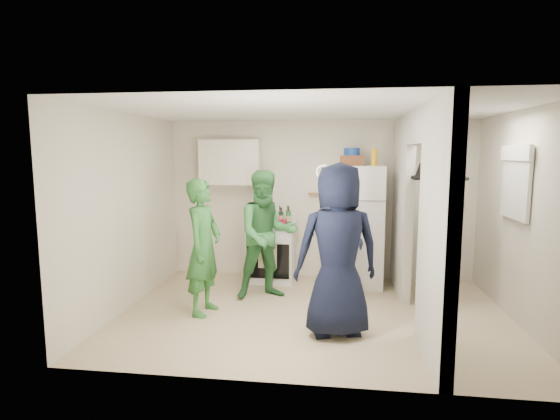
% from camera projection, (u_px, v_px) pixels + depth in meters
% --- Properties ---
extents(floor, '(4.80, 4.80, 0.00)m').
position_uv_depth(floor, '(313.00, 314.00, 5.46)').
color(floor, tan).
rests_on(floor, ground).
extents(wall_back, '(4.80, 0.00, 4.80)m').
position_uv_depth(wall_back, '(320.00, 200.00, 6.97)').
color(wall_back, silver).
rests_on(wall_back, floor).
extents(wall_front, '(4.80, 0.00, 4.80)m').
position_uv_depth(wall_front, '(303.00, 244.00, 3.62)').
color(wall_front, silver).
rests_on(wall_front, floor).
extents(wall_left, '(0.00, 3.40, 3.40)m').
position_uv_depth(wall_left, '(127.00, 212.00, 5.60)').
color(wall_left, silver).
rests_on(wall_left, floor).
extents(wall_right, '(0.00, 3.40, 3.40)m').
position_uv_depth(wall_right, '(524.00, 219.00, 4.99)').
color(wall_right, silver).
rests_on(wall_right, floor).
extents(ceiling, '(4.80, 4.80, 0.00)m').
position_uv_depth(ceiling, '(315.00, 110.00, 5.13)').
color(ceiling, white).
rests_on(ceiling, wall_back).
extents(partition_pier_back, '(0.12, 1.20, 2.50)m').
position_uv_depth(partition_pier_back, '(402.00, 206.00, 6.22)').
color(partition_pier_back, silver).
rests_on(partition_pier_back, floor).
extents(partition_pier_front, '(0.12, 1.20, 2.50)m').
position_uv_depth(partition_pier_front, '(437.00, 234.00, 4.06)').
color(partition_pier_front, silver).
rests_on(partition_pier_front, floor).
extents(partition_header, '(0.12, 1.00, 0.40)m').
position_uv_depth(partition_header, '(420.00, 126.00, 5.00)').
color(partition_header, silver).
rests_on(partition_header, partition_pier_back).
extents(stove, '(0.75, 0.62, 0.89)m').
position_uv_depth(stove, '(271.00, 253.00, 6.84)').
color(stove, white).
rests_on(stove, floor).
extents(upper_cabinet, '(0.95, 0.34, 0.70)m').
position_uv_depth(upper_cabinet, '(231.00, 162.00, 6.89)').
color(upper_cabinet, silver).
rests_on(upper_cabinet, wall_back).
extents(fridge, '(0.75, 0.72, 1.81)m').
position_uv_depth(fridge, '(357.00, 226.00, 6.58)').
color(fridge, white).
rests_on(fridge, floor).
extents(wicker_basket, '(0.35, 0.25, 0.15)m').
position_uv_depth(wicker_basket, '(352.00, 160.00, 6.52)').
color(wicker_basket, brown).
rests_on(wicker_basket, fridge).
extents(blue_bowl, '(0.24, 0.24, 0.11)m').
position_uv_depth(blue_bowl, '(352.00, 152.00, 6.50)').
color(blue_bowl, navy).
rests_on(blue_bowl, wicker_basket).
extents(yellow_cup_stack_top, '(0.09, 0.09, 0.25)m').
position_uv_depth(yellow_cup_stack_top, '(374.00, 157.00, 6.32)').
color(yellow_cup_stack_top, yellow).
rests_on(yellow_cup_stack_top, fridge).
extents(wall_clock, '(0.22, 0.02, 0.22)m').
position_uv_depth(wall_clock, '(323.00, 172.00, 6.88)').
color(wall_clock, white).
rests_on(wall_clock, wall_back).
extents(spice_shelf, '(0.35, 0.08, 0.03)m').
position_uv_depth(spice_shelf, '(320.00, 194.00, 6.90)').
color(spice_shelf, olive).
rests_on(spice_shelf, wall_back).
extents(nook_window, '(0.03, 0.70, 0.80)m').
position_uv_depth(nook_window, '(517.00, 183.00, 5.14)').
color(nook_window, black).
rests_on(nook_window, wall_right).
extents(nook_window_frame, '(0.04, 0.76, 0.86)m').
position_uv_depth(nook_window_frame, '(516.00, 183.00, 5.14)').
color(nook_window_frame, white).
rests_on(nook_window_frame, wall_right).
extents(nook_valance, '(0.04, 0.82, 0.18)m').
position_uv_depth(nook_valance, '(516.00, 153.00, 5.10)').
color(nook_valance, white).
rests_on(nook_valance, wall_right).
extents(yellow_cup_stack_stove, '(0.09, 0.09, 0.25)m').
position_uv_depth(yellow_cup_stack_stove, '(261.00, 219.00, 6.57)').
color(yellow_cup_stack_stove, '#FFA415').
rests_on(yellow_cup_stack_stove, stove).
extents(red_cup, '(0.09, 0.09, 0.12)m').
position_uv_depth(red_cup, '(283.00, 223.00, 6.55)').
color(red_cup, '#AB0B2A').
rests_on(red_cup, stove).
extents(person_green_left, '(0.49, 0.67, 1.68)m').
position_uv_depth(person_green_left, '(204.00, 247.00, 5.40)').
color(person_green_left, '#2F7736').
rests_on(person_green_left, floor).
extents(person_green_center, '(1.05, 0.95, 1.77)m').
position_uv_depth(person_green_center, '(267.00, 235.00, 5.98)').
color(person_green_center, '#388142').
rests_on(person_green_center, floor).
extents(person_denim, '(0.98, 0.96, 1.65)m').
position_uv_depth(person_denim, '(334.00, 239.00, 5.97)').
color(person_denim, '#354D74').
rests_on(person_denim, floor).
extents(person_navy, '(1.05, 0.82, 1.90)m').
position_uv_depth(person_navy, '(338.00, 250.00, 4.73)').
color(person_navy, black).
rests_on(person_navy, floor).
extents(person_nook, '(1.04, 1.40, 1.94)m').
position_uv_depth(person_nook, '(436.00, 233.00, 5.62)').
color(person_nook, black).
rests_on(person_nook, floor).
extents(bottle_a, '(0.08, 0.08, 0.29)m').
position_uv_depth(bottle_a, '(255.00, 214.00, 6.92)').
color(bottle_a, '#642E14').
rests_on(bottle_a, stove).
extents(bottle_b, '(0.07, 0.07, 0.29)m').
position_uv_depth(bottle_b, '(258.00, 216.00, 6.72)').
color(bottle_b, '#1D4717').
rests_on(bottle_b, stove).
extents(bottle_c, '(0.07, 0.07, 0.31)m').
position_uv_depth(bottle_c, '(266.00, 214.00, 6.90)').
color(bottle_c, '#A0A7AD').
rests_on(bottle_c, stove).
extents(bottle_d, '(0.08, 0.08, 0.29)m').
position_uv_depth(bottle_d, '(271.00, 216.00, 6.73)').
color(bottle_d, '#5B3E10').
rests_on(bottle_d, stove).
extents(bottle_e, '(0.06, 0.06, 0.28)m').
position_uv_depth(bottle_e, '(280.00, 214.00, 6.93)').
color(bottle_e, '#9EA8AF').
rests_on(bottle_e, stove).
extents(bottle_f, '(0.07, 0.07, 0.27)m').
position_uv_depth(bottle_f, '(281.00, 216.00, 6.77)').
color(bottle_f, '#143718').
rests_on(bottle_f, stove).
extents(bottle_g, '(0.08, 0.08, 0.29)m').
position_uv_depth(bottle_g, '(288.00, 215.00, 6.86)').
color(bottle_g, olive).
rests_on(bottle_g, stove).
extents(bottle_h, '(0.06, 0.06, 0.26)m').
position_uv_depth(bottle_h, '(250.00, 217.00, 6.71)').
color(bottle_h, '#A5A5B1').
rests_on(bottle_h, stove).
extents(bottle_i, '(0.06, 0.06, 0.28)m').
position_uv_depth(bottle_i, '(274.00, 215.00, 6.87)').
color(bottle_i, maroon).
rests_on(bottle_i, stove).
extents(bottle_j, '(0.07, 0.07, 0.30)m').
position_uv_depth(bottle_j, '(289.00, 216.00, 6.62)').
color(bottle_j, '#266F35').
rests_on(bottle_j, stove).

